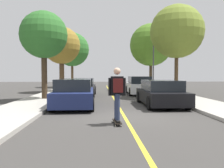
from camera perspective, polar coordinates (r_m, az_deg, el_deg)
ground at (r=8.92m, az=3.14°, el=-8.18°), size 80.00×80.00×0.00m
sidewalk_left at (r=9.54m, az=-25.10°, el=-7.29°), size 2.44×56.00×0.14m
center_line at (r=12.85m, az=1.20°, el=-4.87°), size 0.12×39.20×0.01m
parked_car_left_nearest at (r=11.62m, az=-9.38°, el=-2.22°), size 2.08×4.62×1.41m
parked_car_left_near at (r=17.25m, az=-7.32°, el=-0.84°), size 1.90×4.15×1.34m
parked_car_right_nearest at (r=12.09m, az=12.20°, el=-2.30°), size 2.00×4.21×1.33m
parked_car_right_near at (r=18.46m, az=6.85°, el=-0.38°), size 1.98×4.17×1.47m
street_tree_left_nearest at (r=14.83m, az=-16.78°, el=11.64°), size 2.89×2.89×5.38m
street_tree_left_near at (r=21.12m, az=-12.58°, el=9.37°), size 3.34×3.34×5.76m
street_tree_left_far at (r=28.84m, az=-10.01°, el=8.53°), size 4.19×4.19×6.66m
street_tree_right_nearest at (r=16.72m, az=15.99°, el=12.52°), size 3.69×3.69×6.30m
street_tree_right_near at (r=24.32m, az=9.76°, el=9.65°), size 4.41×4.41×6.76m
fire_hydrant at (r=14.51m, az=15.77°, el=-2.20°), size 0.20×0.20×0.70m
streetlamp at (r=21.33m, az=10.39°, el=7.34°), size 0.36×0.24×5.83m
skateboard at (r=7.58m, az=1.28°, el=-9.43°), size 0.27×0.85×0.10m
skateboarder at (r=7.40m, az=1.32°, el=-1.76°), size 0.58×0.70×1.76m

